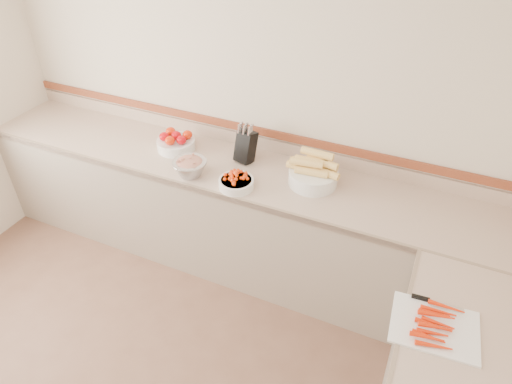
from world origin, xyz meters
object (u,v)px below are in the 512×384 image
at_px(corn_bowl, 313,173).
at_px(rhubarb_bowl, 190,166).
at_px(tomato_bowl, 176,142).
at_px(cherry_tomato_bowl, 236,182).
at_px(knife_block, 246,146).
at_px(cutting_board, 435,326).

bearing_deg(corn_bowl, rhubarb_bowl, -162.56).
height_order(tomato_bowl, cherry_tomato_bowl, tomato_bowl).
distance_m(tomato_bowl, cherry_tomato_bowl, 0.68).
relative_size(knife_block, cherry_tomato_bowl, 1.27).
relative_size(knife_block, cutting_board, 0.72).
relative_size(cherry_tomato_bowl, corn_bowl, 0.65).
xyz_separation_m(knife_block, rhubarb_bowl, (-0.27, -0.33, -0.05)).
distance_m(tomato_bowl, cutting_board, 2.17).
bearing_deg(cutting_board, tomato_bowl, 155.81).
bearing_deg(knife_block, tomato_bowl, -172.45).
bearing_deg(cherry_tomato_bowl, tomato_bowl, 157.74).
bearing_deg(rhubarb_bowl, cherry_tomato_bowl, -0.11).
bearing_deg(cutting_board, rhubarb_bowl, 159.65).
height_order(cherry_tomato_bowl, rhubarb_bowl, rhubarb_bowl).
height_order(corn_bowl, cutting_board, corn_bowl).
relative_size(corn_bowl, rhubarb_bowl, 1.51).
relative_size(tomato_bowl, cherry_tomato_bowl, 1.21).
bearing_deg(knife_block, corn_bowl, -8.24).
distance_m(cherry_tomato_bowl, cutting_board, 1.49).
height_order(knife_block, corn_bowl, knife_block).
xyz_separation_m(cherry_tomato_bowl, rhubarb_bowl, (-0.35, 0.00, 0.03)).
xyz_separation_m(tomato_bowl, cutting_board, (1.98, -0.89, -0.04)).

